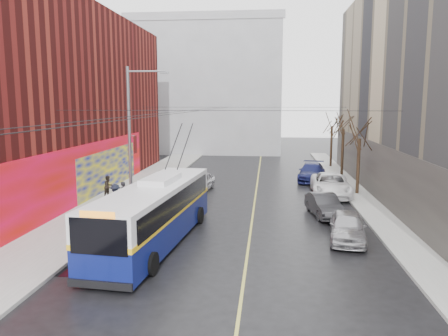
# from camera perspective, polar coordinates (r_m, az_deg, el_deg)

# --- Properties ---
(ground) EXTENTS (140.00, 140.00, 0.00)m
(ground) POSITION_cam_1_polar(r_m,az_deg,el_deg) (18.09, -2.19, -13.58)
(ground) COLOR black
(ground) RESTS_ON ground
(sidewalk_left) EXTENTS (4.00, 60.00, 0.15)m
(sidewalk_left) POSITION_cam_1_polar(r_m,az_deg,el_deg) (31.15, -13.83, -4.19)
(sidewalk_left) COLOR gray
(sidewalk_left) RESTS_ON ground
(sidewalk_right) EXTENTS (2.00, 60.00, 0.15)m
(sidewalk_right) POSITION_cam_1_polar(r_m,az_deg,el_deg) (30.12, 18.43, -4.82)
(sidewalk_right) COLOR gray
(sidewalk_right) RESTS_ON ground
(lane_line) EXTENTS (0.12, 50.00, 0.01)m
(lane_line) POSITION_cam_1_polar(r_m,az_deg,el_deg) (31.35, 4.08, -4.01)
(lane_line) COLOR #BFB74C
(lane_line) RESTS_ON ground
(building_left) EXTENTS (12.11, 36.00, 14.00)m
(building_left) POSITION_cam_1_polar(r_m,az_deg,el_deg) (35.66, -25.45, 8.02)
(building_left) COLOR #521110
(building_left) RESTS_ON ground
(building_far) EXTENTS (20.50, 12.10, 18.00)m
(building_far) POSITION_cam_1_polar(r_m,az_deg,el_deg) (62.18, -1.99, 10.59)
(building_far) COLOR gray
(building_far) RESTS_ON ground
(streetlight_pole) EXTENTS (2.65, 0.60, 9.00)m
(streetlight_pole) POSITION_cam_1_polar(r_m,az_deg,el_deg) (27.98, -11.95, 4.34)
(streetlight_pole) COLOR slate
(streetlight_pole) RESTS_ON ground
(catenary_wires) EXTENTS (18.00, 60.00, 0.22)m
(catenary_wires) POSITION_cam_1_polar(r_m,az_deg,el_deg) (31.75, -3.12, 7.52)
(catenary_wires) COLOR black
(tree_near) EXTENTS (3.20, 3.20, 6.40)m
(tree_near) POSITION_cam_1_polar(r_m,az_deg,el_deg) (33.32, 17.33, 5.01)
(tree_near) COLOR black
(tree_near) RESTS_ON ground
(tree_mid) EXTENTS (3.20, 3.20, 6.68)m
(tree_mid) POSITION_cam_1_polar(r_m,az_deg,el_deg) (40.18, 15.37, 6.03)
(tree_mid) COLOR black
(tree_mid) RESTS_ON ground
(tree_far) EXTENTS (3.20, 3.20, 6.57)m
(tree_far) POSITION_cam_1_polar(r_m,az_deg,el_deg) (47.10, 13.96, 6.28)
(tree_far) COLOR black
(tree_far) RESTS_ON ground
(puddle) EXTENTS (2.56, 2.88, 0.01)m
(puddle) POSITION_cam_1_polar(r_m,az_deg,el_deg) (19.77, -16.55, -11.97)
(puddle) COLOR black
(puddle) RESTS_ON ground
(pigeons_flying) EXTENTS (3.34, 3.11, 1.04)m
(pigeons_flying) POSITION_cam_1_polar(r_m,az_deg,el_deg) (27.35, -6.35, 8.21)
(pigeons_flying) COLOR slate
(trolleybus) EXTENTS (3.58, 11.93, 5.58)m
(trolleybus) POSITION_cam_1_polar(r_m,az_deg,el_deg) (21.47, -9.02, -5.74)
(trolleybus) COLOR #0B1456
(trolleybus) RESTS_ON ground
(parked_car_a) EXTENTS (2.28, 4.46, 1.46)m
(parked_car_a) POSITION_cam_1_polar(r_m,az_deg,el_deg) (22.67, 15.83, -7.35)
(parked_car_a) COLOR #A5A4A8
(parked_car_a) RESTS_ON ground
(parked_car_b) EXTENTS (2.10, 4.29, 1.35)m
(parked_car_b) POSITION_cam_1_polar(r_m,az_deg,el_deg) (27.09, 12.97, -4.76)
(parked_car_b) COLOR #28282B
(parked_car_b) RESTS_ON ground
(parked_car_c) EXTENTS (3.02, 6.05, 1.64)m
(parked_car_c) POSITION_cam_1_polar(r_m,az_deg,el_deg) (33.05, 13.76, -2.13)
(parked_car_c) COLOR white
(parked_car_c) RESTS_ON ground
(parked_car_d) EXTENTS (2.97, 5.56, 1.53)m
(parked_car_d) POSITION_cam_1_polar(r_m,az_deg,el_deg) (38.94, 11.39, -0.54)
(parked_car_d) COLOR #161A4E
(parked_car_d) RESTS_ON ground
(following_car) EXTENTS (2.10, 4.23, 1.39)m
(following_car) POSITION_cam_1_polar(r_m,az_deg,el_deg) (34.11, -3.11, -1.79)
(following_car) COLOR #AEAEB3
(following_car) RESTS_ON ground
(pedestrian_a) EXTENTS (0.57, 0.71, 1.69)m
(pedestrian_a) POSITION_cam_1_polar(r_m,az_deg,el_deg) (28.56, -12.92, -3.42)
(pedestrian_a) COLOR black
(pedestrian_a) RESTS_ON sidewalk_left
(pedestrian_b) EXTENTS (0.83, 0.92, 1.56)m
(pedestrian_b) POSITION_cam_1_polar(r_m,az_deg,el_deg) (31.94, -14.86, -2.35)
(pedestrian_b) COLOR black
(pedestrian_b) RESTS_ON sidewalk_left
(pedestrian_c) EXTENTS (1.03, 1.30, 1.76)m
(pedestrian_c) POSITION_cam_1_polar(r_m,az_deg,el_deg) (27.44, -13.97, -3.87)
(pedestrian_c) COLOR black
(pedestrian_c) RESTS_ON sidewalk_left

